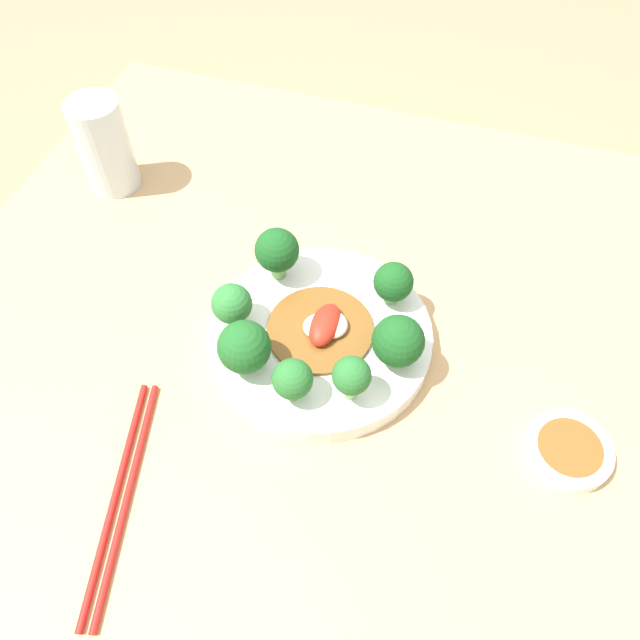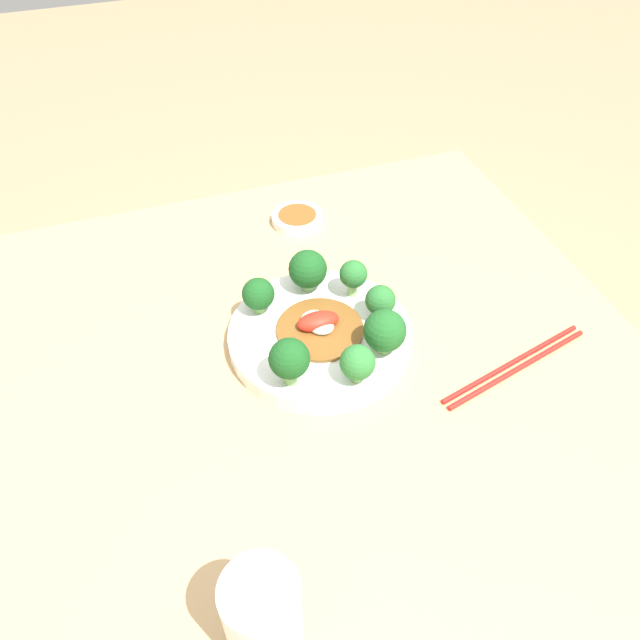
# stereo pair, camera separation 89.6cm
# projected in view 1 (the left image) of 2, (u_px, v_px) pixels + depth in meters

# --- Properties ---
(ground_plane) EXTENTS (8.00, 8.00, 0.00)m
(ground_plane) POSITION_uv_depth(u_px,v_px,m) (305.00, 532.00, 1.33)
(ground_plane) COLOR #9E8460
(table) EXTENTS (0.89, 0.89, 0.75)m
(table) POSITION_uv_depth(u_px,v_px,m) (300.00, 459.00, 1.03)
(table) COLOR tan
(table) RESTS_ON ground_plane
(plate) EXTENTS (0.25, 0.25, 0.02)m
(plate) POSITION_uv_depth(u_px,v_px,m) (320.00, 337.00, 0.71)
(plate) COLOR white
(plate) RESTS_ON table
(broccoli_northwest) EXTENTS (0.06, 0.06, 0.06)m
(broccoli_northwest) POSITION_uv_depth(u_px,v_px,m) (244.00, 347.00, 0.64)
(broccoli_northwest) COLOR #89B76B
(broccoli_northwest) RESTS_ON plate
(broccoli_north) EXTENTS (0.05, 0.05, 0.05)m
(broccoli_north) POSITION_uv_depth(u_px,v_px,m) (232.00, 304.00, 0.68)
(broccoli_north) COLOR #7AAD5B
(broccoli_north) RESTS_ON plate
(broccoli_southeast) EXTENTS (0.05, 0.05, 0.05)m
(broccoli_southeast) POSITION_uv_depth(u_px,v_px,m) (393.00, 282.00, 0.70)
(broccoli_southeast) COLOR #7AAD5B
(broccoli_southeast) RESTS_ON plate
(broccoli_west) EXTENTS (0.04, 0.04, 0.05)m
(broccoli_west) POSITION_uv_depth(u_px,v_px,m) (292.00, 380.00, 0.62)
(broccoli_west) COLOR #70A356
(broccoli_west) RESTS_ON plate
(broccoli_south) EXTENTS (0.06, 0.06, 0.06)m
(broccoli_south) POSITION_uv_depth(u_px,v_px,m) (398.00, 341.00, 0.65)
(broccoli_south) COLOR #89B76B
(broccoli_south) RESTS_ON plate
(broccoli_southwest) EXTENTS (0.04, 0.04, 0.06)m
(broccoli_southwest) POSITION_uv_depth(u_px,v_px,m) (352.00, 376.00, 0.62)
(broccoli_southwest) COLOR #89B76B
(broccoli_southwest) RESTS_ON plate
(broccoli_northeast) EXTENTS (0.05, 0.05, 0.07)m
(broccoli_northeast) POSITION_uv_depth(u_px,v_px,m) (277.00, 251.00, 0.71)
(broccoli_northeast) COLOR #70A356
(broccoli_northeast) RESTS_ON plate
(stirfry_center) EXTENTS (0.12, 0.12, 0.02)m
(stirfry_center) POSITION_uv_depth(u_px,v_px,m) (323.00, 327.00, 0.69)
(stirfry_center) COLOR brown
(stirfry_center) RESTS_ON plate
(drinking_glass) EXTENTS (0.07, 0.07, 0.13)m
(drinking_glass) POSITION_uv_depth(u_px,v_px,m) (104.00, 146.00, 0.83)
(drinking_glass) COLOR silver
(drinking_glass) RESTS_ON table
(chopsticks) EXTENTS (0.24, 0.08, 0.01)m
(chopsticks) POSITION_uv_depth(u_px,v_px,m) (121.00, 496.00, 0.60)
(chopsticks) COLOR red
(chopsticks) RESTS_ON table
(sauce_dish) EXTENTS (0.09, 0.09, 0.02)m
(sauce_dish) POSITION_uv_depth(u_px,v_px,m) (568.00, 450.00, 0.63)
(sauce_dish) COLOR white
(sauce_dish) RESTS_ON table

